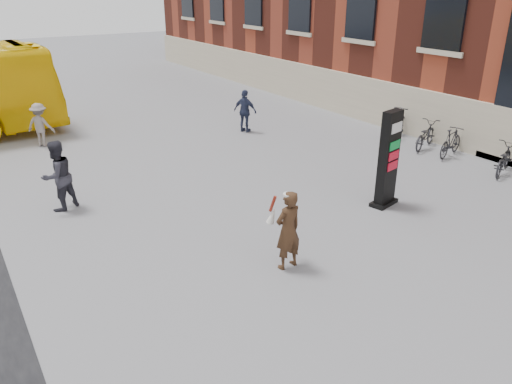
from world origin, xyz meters
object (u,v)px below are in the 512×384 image
pedestrian_b (40,125)px  bike_4 (504,159)px  pedestrian_c (245,111)px  bike_6 (425,135)px  info_pylon (388,159)px  woman (288,229)px  bike_7 (395,123)px  pedestrian_a (58,176)px  bike_5 (451,142)px

pedestrian_b → bike_4: (11.23, -10.46, -0.31)m
pedestrian_b → pedestrian_c: (7.01, -2.35, 0.05)m
bike_4 → bike_6: size_ratio=0.97×
info_pylon → woman: info_pylon is taller
bike_4 → woman: bearing=73.9°
pedestrian_b → bike_4: pedestrian_b is taller
info_pylon → woman: (-3.97, -1.14, -0.39)m
info_pylon → bike_7: bearing=28.3°
pedestrian_a → pedestrian_b: bearing=-122.3°
woman → pedestrian_b: 11.60m
pedestrian_a → pedestrian_c: 8.49m
bike_5 → bike_6: bike_5 is taller
pedestrian_a → pedestrian_c: size_ratio=1.11×
pedestrian_a → bike_6: size_ratio=1.02×
woman → bike_5: (8.73, 2.77, -0.38)m
info_pylon → pedestrian_b: size_ratio=1.64×
bike_4 → bike_6: bearing=-21.8°
bike_5 → bike_7: bike_7 is taller
bike_5 → bike_6: bearing=-15.3°
bike_4 → pedestrian_c: bearing=5.8°
bike_7 → pedestrian_b: bearing=44.8°
bike_5 → bike_7: size_ratio=0.85×
pedestrian_b → pedestrian_c: 7.39m
pedestrian_c → bike_6: size_ratio=0.92×
pedestrian_c → bike_4: bearing=178.0°
woman → pedestrian_c: woman is taller
woman → bike_4: (8.73, 0.87, -0.41)m
bike_5 → pedestrian_b: bearing=37.4°
bike_5 → bike_6: 1.06m
bike_4 → bike_5: bearing=-21.8°
info_pylon → bike_5: size_ratio=1.56×
info_pylon → bike_5: 5.09m
pedestrian_b → bike_7: pedestrian_b is taller
bike_6 → bike_7: 1.43m
bike_6 → bike_5: bearing=158.2°
pedestrian_b → bike_6: size_ratio=0.86×
pedestrian_c → woman: bearing=123.8°
pedestrian_a → pedestrian_c: bearing=179.2°
info_pylon → pedestrian_c: size_ratio=1.54×
pedestrian_c → bike_4: size_ratio=0.94×
pedestrian_c → bike_4: pedestrian_c is taller
info_pylon → bike_6: (4.76, 2.69, -0.79)m
pedestrian_b → bike_6: pedestrian_b is taller
bike_5 → info_pylon: bearing=93.6°
pedestrian_b → woman: bearing=144.6°
bike_5 → bike_6: size_ratio=0.90×
info_pylon → woman: bearing=-176.6°
woman → pedestrian_c: bearing=-121.3°
bike_6 → bike_7: size_ratio=0.94×
pedestrian_a → bike_4: 12.78m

